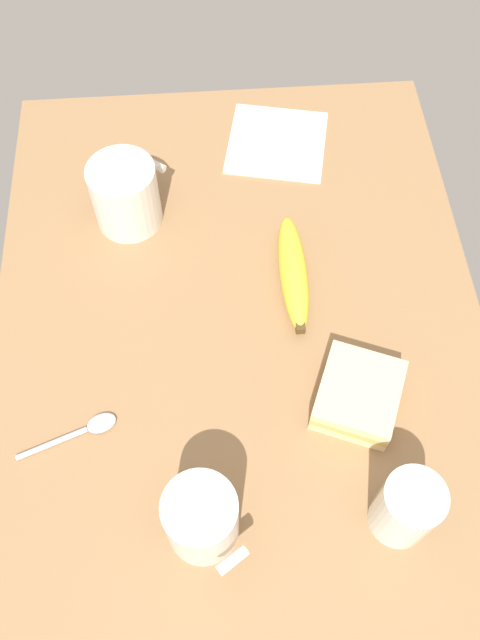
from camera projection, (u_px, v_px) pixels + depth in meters
The scene contains 8 objects.
tabletop at pixel (240, 335), 86.87cm from camera, with size 90.00×64.00×2.00cm, color #936D47.
coffee_mug_black at pixel (202, 519), 69.03cm from camera, with size 9.82×8.63×10.14cm.
coffee_mug_milky at pixel (125, 194), 90.81cm from camera, with size 11.45×10.42×9.92cm.
sandwich_main at pixel (358, 395), 79.19cm from camera, with size 13.07×12.51×4.40cm.
glass_of_milk at pixel (405, 510), 70.47cm from camera, with size 6.54×6.54×9.82cm.
banana at pixel (293, 272), 88.36cm from camera, with size 18.30×3.88×3.72cm.
spoon at pixel (83, 431), 78.89cm from camera, with size 5.68×12.03×0.80cm.
paper_napkin at pixel (277, 142), 102.32cm from camera, with size 14.66×14.66×0.30cm, color white.
Camera 1 is at (-41.20, 3.02, 77.44)cm, focal length 37.26 mm.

